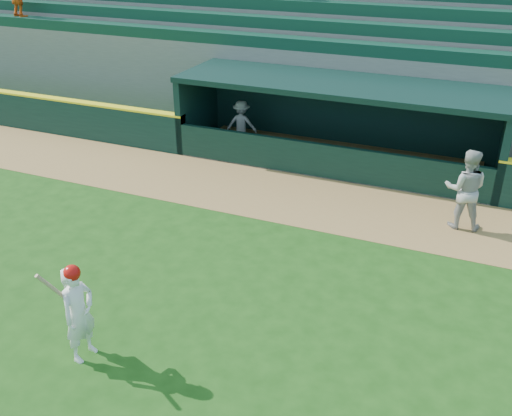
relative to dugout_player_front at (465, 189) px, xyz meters
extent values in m
plane|color=#1A4511|center=(-3.87, -4.96, -0.98)|extent=(120.00, 120.00, 0.00)
cube|color=olive|center=(-3.87, -0.06, -0.97)|extent=(40.00, 3.00, 0.01)
imported|color=#A1A29C|center=(0.00, 0.00, 0.00)|extent=(1.02, 0.83, 1.96)
imported|color=gray|center=(-7.02, 2.92, -0.23)|extent=(1.05, 0.71, 1.50)
cube|color=slate|center=(-3.87, 2.74, -0.96)|extent=(9.00, 2.60, 0.04)
cube|color=black|center=(-8.47, 2.74, 0.17)|extent=(0.20, 2.60, 2.30)
cube|color=black|center=(0.73, 2.74, 0.17)|extent=(0.20, 2.60, 2.30)
cube|color=black|center=(-3.87, 4.04, 0.17)|extent=(9.40, 0.20, 2.30)
cube|color=black|center=(-3.87, 2.74, 1.40)|extent=(9.40, 2.80, 0.16)
cube|color=black|center=(-3.87, 1.52, -0.48)|extent=(9.00, 0.16, 1.00)
cube|color=brown|center=(-3.87, 3.54, -0.73)|extent=(8.40, 0.45, 0.10)
cube|color=slate|center=(-3.87, 4.56, 0.48)|extent=(34.00, 0.85, 2.91)
cube|color=#0F3828|center=(-3.87, 4.44, 2.11)|extent=(34.00, 0.60, 0.36)
cube|color=slate|center=(-3.87, 5.41, 0.70)|extent=(34.00, 0.85, 3.36)
cube|color=#0F3828|center=(-3.87, 5.29, 2.56)|extent=(34.00, 0.60, 0.36)
cube|color=slate|center=(-3.87, 6.26, 0.93)|extent=(34.00, 0.85, 3.81)
cube|color=#0F3828|center=(-3.87, 6.14, 3.01)|extent=(34.00, 0.60, 0.36)
cube|color=slate|center=(-3.87, 7.11, 1.15)|extent=(34.00, 0.85, 4.26)
cube|color=slate|center=(-3.87, 7.96, 1.38)|extent=(34.00, 0.85, 4.71)
cube|color=slate|center=(-3.87, 8.81, 1.60)|extent=(34.00, 0.85, 5.16)
cube|color=slate|center=(-3.87, 9.66, 1.83)|extent=(34.00, 0.85, 5.61)
cube|color=slate|center=(-3.87, 10.24, 1.83)|extent=(34.50, 0.30, 5.61)
imported|color=white|center=(-5.38, -7.18, -0.12)|extent=(0.48, 0.67, 1.72)
sphere|color=red|center=(-5.38, -7.18, 0.67)|extent=(0.27, 0.27, 0.27)
cylinder|color=tan|center=(-5.56, -7.40, 0.44)|extent=(0.32, 0.44, 0.76)
camera|label=1|loc=(0.17, -12.95, 5.61)|focal=40.00mm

